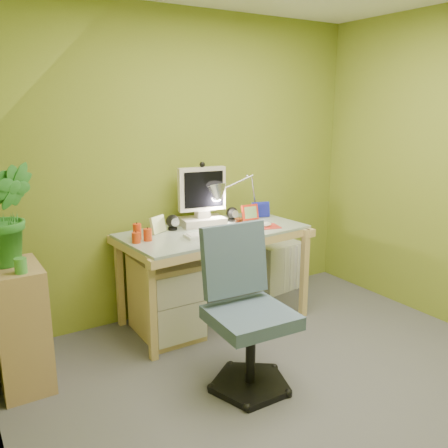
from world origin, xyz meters
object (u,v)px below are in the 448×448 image
desk (214,276)px  task_chair (251,315)px  side_ledge (20,327)px  potted_plant (6,214)px  monitor (202,195)px  radiator (281,267)px  desk_lamp (249,186)px

desk → task_chair: 0.97m
desk → side_ledge: 1.46m
desk → side_ledge: (-1.45, -0.17, 0.01)m
desk → potted_plant: (-1.45, -0.12, 0.69)m
desk → monitor: size_ratio=2.94×
potted_plant → task_chair: size_ratio=0.63×
task_chair → desk: bearing=75.4°
desk → radiator: size_ratio=3.17×
desk → side_ledge: bearing=-178.1°
desk → task_chair: (-0.29, -0.92, 0.10)m
monitor → desk_lamp: size_ratio=0.88×
monitor → potted_plant: size_ratio=0.80×
potted_plant → radiator: potted_plant is taller
potted_plant → radiator: 2.48m
monitor → side_ledge: 1.61m
monitor → radiator: bearing=11.6°
monitor → task_chair: 1.25m
side_ledge → radiator: bearing=9.8°
monitor → side_ledge: monitor is taller
side_ledge → radiator: side_ledge is taller
desk_lamp → radiator: 0.90m
potted_plant → radiator: bearing=8.5°
monitor → radiator: size_ratio=1.08×
side_ledge → radiator: 2.34m
desk → radiator: desk is taller
desk_lamp → side_ledge: 2.03m
desk_lamp → monitor: bearing=-174.3°
monitor → potted_plant: bearing=-160.2°
monitor → side_ledge: bearing=-158.3°
monitor → radiator: monitor is taller
desk → radiator: (0.85, 0.23, -0.15)m
side_ledge → monitor: bearing=13.4°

